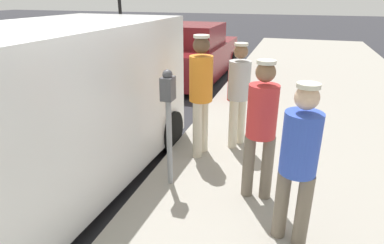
# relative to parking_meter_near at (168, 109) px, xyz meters

# --- Properties ---
(ground_plane) EXTENTS (80.00, 80.00, 0.00)m
(ground_plane) POSITION_rel_parking_meter_near_xyz_m (-1.35, -0.56, -1.18)
(ground_plane) COLOR #2D2D33
(parking_meter_near) EXTENTS (0.14, 0.18, 1.52)m
(parking_meter_near) POSITION_rel_parking_meter_near_xyz_m (0.00, 0.00, 0.00)
(parking_meter_near) COLOR gray
(parking_meter_near) RESTS_ON sidewalk_slab
(pedestrian_in_orange) EXTENTS (0.34, 0.36, 1.81)m
(pedestrian_in_orange) POSITION_rel_parking_meter_near_xyz_m (0.15, 0.92, 0.02)
(pedestrian_in_orange) COLOR beige
(pedestrian_in_orange) RESTS_ON sidewalk_slab
(pedestrian_in_gray) EXTENTS (0.34, 0.34, 1.66)m
(pedestrian_in_gray) POSITION_rel_parking_meter_near_xyz_m (0.62, 1.41, -0.08)
(pedestrian_in_gray) COLOR beige
(pedestrian_in_gray) RESTS_ON sidewalk_slab
(pedestrian_in_red) EXTENTS (0.36, 0.34, 1.69)m
(pedestrian_in_red) POSITION_rel_parking_meter_near_xyz_m (1.11, 0.04, -0.07)
(pedestrian_in_red) COLOR #726656
(pedestrian_in_red) RESTS_ON sidewalk_slab
(pedestrian_in_blue) EXTENTS (0.34, 0.34, 1.64)m
(pedestrian_in_blue) POSITION_rel_parking_meter_near_xyz_m (1.53, -0.64, -0.09)
(pedestrian_in_blue) COLOR #726656
(pedestrian_in_blue) RESTS_ON sidewalk_slab
(parked_van) EXTENTS (2.30, 5.27, 2.15)m
(parked_van) POSITION_rel_parking_meter_near_xyz_m (-1.50, -0.80, -0.03)
(parked_van) COLOR white
(parked_van) RESTS_ON ground
(parked_sedan_ahead) EXTENTS (1.98, 4.42, 1.65)m
(parked_sedan_ahead) POSITION_rel_parking_meter_near_xyz_m (-1.54, 5.99, -0.43)
(parked_sedan_ahead) COLOR maroon
(parked_sedan_ahead) RESTS_ON ground
(fire_hydrant) EXTENTS (0.24, 0.24, 0.86)m
(fire_hydrant) POSITION_rel_parking_meter_near_xyz_m (0.10, 3.78, -0.61)
(fire_hydrant) COLOR red
(fire_hydrant) RESTS_ON sidewalk_slab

